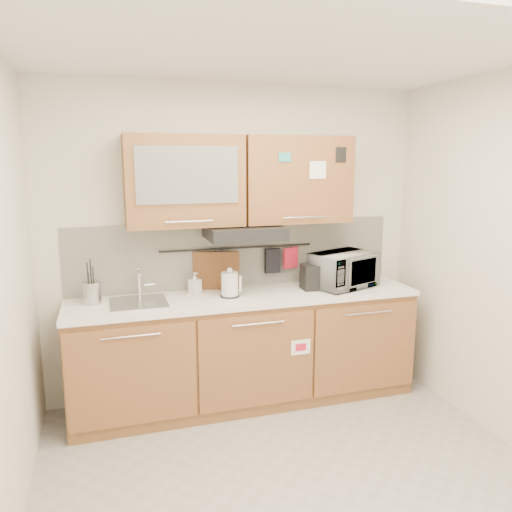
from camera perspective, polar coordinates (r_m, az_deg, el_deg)
floor at (r=3.41m, az=5.03°, el=-24.86°), size 3.20×3.20×0.00m
ceiling at (r=2.83m, az=5.99°, el=23.29°), size 3.20×3.20×0.00m
wall_back at (r=4.25m, az=-2.26°, el=1.58°), size 3.20×0.00×3.20m
base_cabinet at (r=4.20m, az=-1.08°, el=-11.21°), size 2.80×0.64×0.88m
countertop at (r=4.04m, az=-1.10°, el=-4.72°), size 2.82×0.62×0.04m
backsplash at (r=4.25m, az=-2.21°, el=0.22°), size 2.80×0.02×0.56m
upper_cabinets at (r=4.02m, az=-1.74°, el=8.66°), size 1.82×0.37×0.70m
range_hood at (r=3.99m, az=-1.36°, el=2.71°), size 0.60×0.46×0.10m
sink at (r=3.92m, az=-13.25°, el=-5.17°), size 0.42×0.40×0.26m
utensil_rail at (r=4.21m, az=-2.09°, el=0.93°), size 1.30×0.02×0.02m
utensil_crock at (r=3.96m, az=-18.24°, el=-3.99°), size 0.15×0.15×0.34m
kettle at (r=3.96m, az=-3.00°, el=-3.35°), size 0.18×0.17×0.24m
toaster at (r=4.23m, az=7.14°, el=-2.31°), size 0.29×0.18×0.21m
microwave at (r=4.32m, az=9.94°, el=-1.57°), size 0.63×0.53×0.30m
soap_bottle at (r=4.08m, az=-7.01°, el=-3.08°), size 0.11×0.11×0.18m
cutting_board at (r=4.20m, az=-4.55°, el=-2.73°), size 0.38×0.12×0.48m
oven_mitt at (r=4.18m, az=-3.93°, el=-0.82°), size 0.12×0.06×0.20m
dark_pouch at (r=4.30m, az=1.91°, el=-0.55°), size 0.14×0.05×0.21m
pot_holder at (r=4.36m, az=3.99°, el=-0.21°), size 0.15×0.07×0.18m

